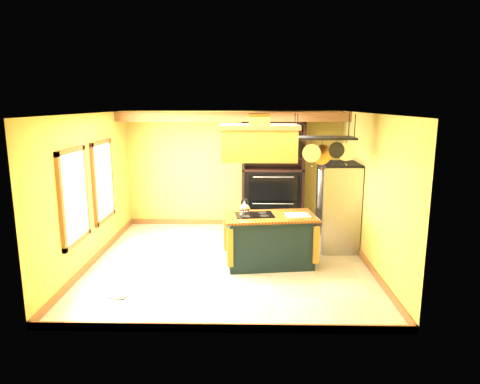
{
  "coord_description": "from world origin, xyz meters",
  "views": [
    {
      "loc": [
        0.35,
        -7.47,
        2.87
      ],
      "look_at": [
        0.19,
        0.3,
        1.26
      ],
      "focal_mm": 32.0,
      "sensor_mm": 36.0,
      "label": 1
    }
  ],
  "objects_px": {
    "hutch": "(272,188)",
    "pot_rack": "(323,144)",
    "refrigerator": "(337,208)",
    "kitchen_island": "(269,240)",
    "range_hood": "(259,141)"
  },
  "relations": [
    {
      "from": "kitchen_island",
      "to": "pot_rack",
      "type": "bearing_deg",
      "value": -6.66
    },
    {
      "from": "refrigerator",
      "to": "hutch",
      "type": "xyz_separation_m",
      "value": [
        -1.22,
        1.42,
        0.12
      ]
    },
    {
      "from": "range_hood",
      "to": "refrigerator",
      "type": "height_order",
      "value": "range_hood"
    },
    {
      "from": "range_hood",
      "to": "pot_rack",
      "type": "xyz_separation_m",
      "value": [
        1.1,
        0.01,
        -0.05
      ]
    },
    {
      "from": "kitchen_island",
      "to": "refrigerator",
      "type": "distance_m",
      "value": 1.71
    },
    {
      "from": "kitchen_island",
      "to": "pot_rack",
      "type": "xyz_separation_m",
      "value": [
        0.91,
        0.01,
        1.72
      ]
    },
    {
      "from": "hutch",
      "to": "pot_rack",
      "type": "bearing_deg",
      "value": -72.55
    },
    {
      "from": "hutch",
      "to": "range_hood",
      "type": "bearing_deg",
      "value": -98.99
    },
    {
      "from": "pot_rack",
      "to": "hutch",
      "type": "relative_size",
      "value": 0.46
    },
    {
      "from": "hutch",
      "to": "refrigerator",
      "type": "bearing_deg",
      "value": -49.35
    },
    {
      "from": "refrigerator",
      "to": "hutch",
      "type": "relative_size",
      "value": 0.68
    },
    {
      "from": "kitchen_island",
      "to": "hutch",
      "type": "xyz_separation_m",
      "value": [
        0.17,
        2.35,
        0.47
      ]
    },
    {
      "from": "pot_rack",
      "to": "hutch",
      "type": "height_order",
      "value": "pot_rack"
    },
    {
      "from": "kitchen_island",
      "to": "refrigerator",
      "type": "bearing_deg",
      "value": 26.15
    },
    {
      "from": "kitchen_island",
      "to": "range_hood",
      "type": "relative_size",
      "value": 1.27
    }
  ]
}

